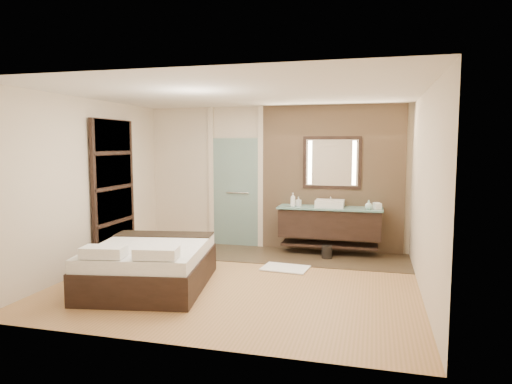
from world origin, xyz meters
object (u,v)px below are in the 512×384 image
(bed, at_px, (150,265))
(waste_bin, at_px, (327,252))
(mirror_unit, at_px, (332,163))
(vanity, at_px, (330,223))

(bed, distance_m, waste_bin, 3.13)
(mirror_unit, relative_size, bed, 0.50)
(bed, bearing_deg, mirror_unit, 41.18)
(mirror_unit, xyz_separation_m, waste_bin, (-0.01, -0.57, -1.54))
(mirror_unit, xyz_separation_m, bed, (-2.24, -2.75, -1.35))
(mirror_unit, bearing_deg, waste_bin, -90.76)
(mirror_unit, distance_m, waste_bin, 1.64)
(vanity, relative_size, waste_bin, 8.09)
(vanity, distance_m, waste_bin, 0.57)
(vanity, bearing_deg, waste_bin, -91.30)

